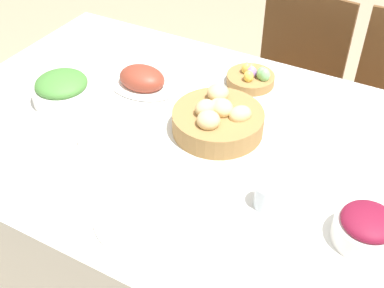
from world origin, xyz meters
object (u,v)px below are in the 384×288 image
at_px(ham_platter, 142,80).
at_px(spoon, 213,245).
at_px(knife, 202,240).
at_px(egg_basket, 252,77).
at_px(green_salad_bowl, 62,89).
at_px(butter_dish, 100,141).
at_px(bread_basket, 218,119).
at_px(dinner_plate, 147,215).
at_px(drinking_cup, 267,195).
at_px(chair_far_center, 287,84).
at_px(fork, 96,194).
at_px(beet_salad_bowl, 367,228).

bearing_deg(ham_platter, spoon, -43.43).
bearing_deg(knife, egg_basket, 107.82).
height_order(green_salad_bowl, butter_dish, green_salad_bowl).
distance_m(bread_basket, spoon, 0.45).
relative_size(ham_platter, dinner_plate, 0.95).
relative_size(dinner_plate, knife, 1.62).
distance_m(ham_platter, dinner_plate, 0.61).
relative_size(bread_basket, drinking_cup, 3.97).
height_order(ham_platter, knife, ham_platter).
bearing_deg(ham_platter, egg_basket, 31.03).
relative_size(green_salad_bowl, knife, 1.22).
bearing_deg(bread_basket, knife, -68.59).
bearing_deg(egg_basket, chair_far_center, 90.90).
bearing_deg(fork, spoon, 4.00).
xyz_separation_m(dinner_plate, drinking_cup, (0.26, 0.19, 0.03)).
distance_m(beet_salad_bowl, spoon, 0.37).
xyz_separation_m(beet_salad_bowl, dinner_plate, (-0.51, -0.19, -0.04)).
bearing_deg(green_salad_bowl, spoon, -23.08).
bearing_deg(beet_salad_bowl, drinking_cup, -178.47).
bearing_deg(dinner_plate, ham_platter, 124.14).
distance_m(bread_basket, ham_platter, 0.36).
xyz_separation_m(chair_far_center, fork, (-0.14, -1.21, 0.29)).
distance_m(beet_salad_bowl, green_salad_bowl, 1.04).
bearing_deg(beet_salad_bowl, knife, -150.83).
bearing_deg(bread_basket, fork, -111.83).
distance_m(chair_far_center, fork, 1.26).
height_order(chair_far_center, knife, chair_far_center).
distance_m(chair_far_center, ham_platter, 0.84).
xyz_separation_m(chair_far_center, bread_basket, (0.02, -0.80, 0.34)).
relative_size(chair_far_center, beet_salad_bowl, 5.60).
relative_size(bread_basket, knife, 1.69).
bearing_deg(egg_basket, bread_basket, -87.35).
relative_size(bread_basket, dinner_plate, 1.04).
xyz_separation_m(fork, knife, (0.32, 0.00, 0.00)).
relative_size(knife, spoon, 1.00).
relative_size(bread_basket, butter_dish, 2.46).
height_order(fork, spoon, same).
bearing_deg(dinner_plate, butter_dish, 147.80).
xyz_separation_m(chair_far_center, butter_dish, (-0.26, -1.04, 0.31)).
xyz_separation_m(dinner_plate, knife, (0.16, 0.00, -0.00)).
bearing_deg(dinner_plate, egg_basket, 90.98).
relative_size(beet_salad_bowl, fork, 0.94).
distance_m(ham_platter, butter_dish, 0.34).
bearing_deg(knife, ham_platter, 138.92).
bearing_deg(knife, green_salad_bowl, 160.03).
bearing_deg(ham_platter, fork, -70.24).
distance_m(bread_basket, fork, 0.44).
relative_size(beet_salad_bowl, green_salad_bowl, 0.77).
height_order(ham_platter, green_salad_bowl, green_salad_bowl).
bearing_deg(beet_salad_bowl, bread_basket, 156.88).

